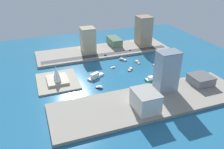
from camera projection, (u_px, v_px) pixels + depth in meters
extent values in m
plane|color=#23668E|center=(122.00, 72.00, 350.27)|extent=(440.00, 440.00, 0.00)
cube|color=gray|center=(151.00, 101.00, 275.18)|extent=(70.00, 240.00, 3.59)
cube|color=gray|center=(104.00, 51.00, 423.73)|extent=(70.00, 240.00, 3.59)
cube|color=#A89E89|center=(58.00, 81.00, 321.10)|extent=(63.51, 55.64, 2.00)
cube|color=#38383D|center=(108.00, 54.00, 404.49)|extent=(12.63, 228.00, 0.15)
cube|color=brown|center=(159.00, 65.00, 371.59)|extent=(9.71, 22.34, 1.32)
cone|color=brown|center=(166.00, 64.00, 374.54)|extent=(1.25, 1.25, 1.18)
cube|color=white|center=(158.00, 64.00, 370.14)|extent=(5.75, 10.27, 2.11)
cube|color=beige|center=(160.00, 64.00, 371.27)|extent=(9.32, 21.44, 0.10)
cube|color=#999EA3|center=(123.00, 60.00, 388.29)|extent=(12.30, 11.45, 1.95)
cone|color=#999EA3|center=(126.00, 61.00, 385.38)|extent=(2.47, 2.47, 1.75)
cube|color=white|center=(122.00, 59.00, 388.40)|extent=(6.29, 5.94, 1.66)
cube|color=beige|center=(123.00, 59.00, 387.82)|extent=(11.81, 11.00, 0.10)
cube|color=silver|center=(96.00, 77.00, 332.46)|extent=(18.73, 27.54, 2.57)
cone|color=silver|center=(103.00, 73.00, 342.21)|extent=(3.13, 3.13, 2.31)
cube|color=white|center=(95.00, 75.00, 329.29)|extent=(10.24, 13.74, 5.08)
cube|color=beige|center=(96.00, 76.00, 331.85)|extent=(17.98, 26.44, 0.10)
cube|color=#2D8C4C|center=(152.00, 79.00, 325.62)|extent=(9.61, 20.05, 2.76)
cone|color=#2D8C4C|center=(158.00, 78.00, 329.48)|extent=(2.65, 2.65, 2.48)
cube|color=white|center=(151.00, 78.00, 323.46)|extent=(6.01, 7.47, 3.44)
cube|color=beige|center=(152.00, 78.00, 324.97)|extent=(9.23, 19.25, 0.10)
cube|color=red|center=(130.00, 70.00, 355.28)|extent=(11.50, 11.03, 1.40)
cone|color=red|center=(129.00, 71.00, 350.14)|extent=(1.78, 1.78, 1.26)
cube|color=white|center=(131.00, 68.00, 355.65)|extent=(5.67, 5.58, 1.62)
cube|color=beige|center=(130.00, 69.00, 354.94)|extent=(11.04, 10.59, 0.10)
cube|color=white|center=(113.00, 68.00, 361.58)|extent=(3.57, 7.76, 1.28)
cone|color=white|center=(111.00, 68.00, 360.01)|extent=(1.25, 1.25, 1.15)
cube|color=white|center=(113.00, 67.00, 361.34)|extent=(2.54, 3.01, 0.97)
cube|color=beige|center=(113.00, 67.00, 361.26)|extent=(3.43, 7.45, 0.10)
cylinder|color=silver|center=(113.00, 64.00, 358.80)|extent=(0.24, 0.24, 10.27)
cube|color=orange|center=(137.00, 62.00, 379.24)|extent=(12.10, 5.49, 1.32)
cone|color=orange|center=(139.00, 64.00, 374.32)|extent=(1.32, 1.32, 1.19)
cube|color=white|center=(137.00, 61.00, 379.95)|extent=(6.09, 3.40, 2.07)
cube|color=beige|center=(137.00, 62.00, 378.91)|extent=(11.61, 5.27, 0.10)
cube|color=#1E284C|center=(99.00, 88.00, 305.71)|extent=(8.05, 9.45, 1.62)
cone|color=#1E284C|center=(96.00, 87.00, 306.84)|extent=(2.03, 2.03, 1.46)
cube|color=white|center=(100.00, 86.00, 304.74)|extent=(4.99, 5.52, 2.06)
cube|color=beige|center=(99.00, 87.00, 305.32)|extent=(7.73, 9.07, 0.10)
cube|color=silver|center=(145.00, 101.00, 253.45)|extent=(31.03, 24.86, 21.50)
cube|color=#9D9992|center=(146.00, 92.00, 248.37)|extent=(32.28, 25.86, 0.80)
cube|color=gray|center=(201.00, 80.00, 308.18)|extent=(27.69, 27.31, 10.76)
cube|color=#59595C|center=(201.00, 76.00, 305.55)|extent=(28.79, 28.40, 0.80)
cube|color=#8C9EB2|center=(167.00, 71.00, 285.12)|extent=(19.01, 26.46, 51.07)
cube|color=slate|center=(169.00, 52.00, 273.31)|extent=(19.77, 27.52, 0.80)
cube|color=tan|center=(143.00, 30.00, 442.58)|extent=(26.74, 25.94, 52.54)
cube|color=#7C6B55|center=(144.00, 17.00, 430.44)|extent=(27.80, 26.98, 0.80)
cube|color=slate|center=(114.00, 41.00, 445.62)|extent=(38.68, 19.70, 12.73)
cube|color=#47624A|center=(114.00, 38.00, 442.54)|extent=(40.22, 20.48, 0.80)
cube|color=#C6B793|center=(88.00, 40.00, 408.76)|extent=(24.39, 23.81, 42.12)
cube|color=gray|center=(87.00, 28.00, 398.99)|extent=(25.37, 24.76, 0.80)
cylinder|color=black|center=(129.00, 50.00, 418.61)|extent=(0.27, 0.65, 0.64)
cylinder|color=black|center=(129.00, 50.00, 420.04)|extent=(0.27, 0.65, 0.64)
cylinder|color=black|center=(131.00, 50.00, 419.53)|extent=(0.27, 0.65, 0.64)
cylinder|color=black|center=(130.00, 50.00, 420.96)|extent=(0.27, 0.65, 0.64)
cube|color=#B7B7BC|center=(130.00, 50.00, 419.64)|extent=(2.06, 4.79, 0.81)
cube|color=#262D38|center=(130.00, 50.00, 419.40)|extent=(1.76, 2.71, 0.53)
cylinder|color=black|center=(148.00, 49.00, 425.45)|extent=(0.28, 0.65, 0.64)
cylinder|color=black|center=(149.00, 49.00, 424.18)|extent=(0.28, 0.65, 0.64)
cylinder|color=black|center=(147.00, 49.00, 424.49)|extent=(0.28, 0.65, 0.64)
cylinder|color=black|center=(147.00, 49.00, 423.21)|extent=(0.28, 0.65, 0.64)
cube|color=yellow|center=(148.00, 49.00, 424.20)|extent=(1.95, 5.23, 0.79)
cube|color=#262D38|center=(148.00, 49.00, 423.83)|extent=(1.64, 2.96, 0.52)
cylinder|color=black|center=(106.00, 55.00, 399.50)|extent=(0.28, 0.65, 0.64)
cylinder|color=black|center=(106.00, 55.00, 398.16)|extent=(0.28, 0.65, 0.64)
cylinder|color=black|center=(104.00, 55.00, 398.37)|extent=(0.28, 0.65, 0.64)
cylinder|color=black|center=(105.00, 56.00, 397.03)|extent=(0.28, 0.65, 0.64)
cube|color=black|center=(105.00, 55.00, 398.12)|extent=(2.05, 4.70, 0.82)
cube|color=#262D38|center=(105.00, 55.00, 397.73)|extent=(1.74, 2.66, 0.54)
cylinder|color=black|center=(102.00, 55.00, 393.38)|extent=(0.18, 0.18, 5.50)
cube|color=black|center=(102.00, 53.00, 391.90)|extent=(0.36, 0.36, 1.00)
sphere|color=red|center=(102.00, 53.00, 391.74)|extent=(0.24, 0.24, 0.24)
sphere|color=yellow|center=(102.00, 53.00, 391.90)|extent=(0.24, 0.24, 0.24)
sphere|color=green|center=(102.00, 53.00, 392.06)|extent=(0.24, 0.24, 0.24)
cube|color=#BCAD93|center=(57.00, 80.00, 319.96)|extent=(35.01, 28.37, 3.00)
cone|color=white|center=(57.00, 76.00, 308.70)|extent=(11.45, 8.80, 17.62)
cone|color=white|center=(56.00, 72.00, 314.83)|extent=(12.61, 9.57, 20.83)
cone|color=white|center=(56.00, 73.00, 321.88)|extent=(11.14, 9.16, 13.41)
cylinder|color=brown|center=(154.00, 101.00, 267.91)|extent=(0.50, 0.50, 4.31)
sphere|color=#2D7233|center=(155.00, 98.00, 265.93)|extent=(5.46, 5.46, 5.46)
cylinder|color=brown|center=(148.00, 104.00, 264.32)|extent=(0.50, 0.50, 3.22)
sphere|color=#2D7233|center=(148.00, 101.00, 262.69)|extent=(4.93, 4.93, 4.93)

